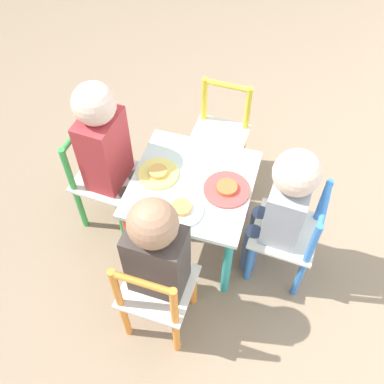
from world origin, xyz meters
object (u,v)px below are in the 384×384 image
(chair_blue, at_px, (290,236))
(child_front, at_px, (107,149))
(chair_orange, at_px, (156,294))
(chair_green, at_px, (103,179))
(child_back, at_px, (283,205))
(kids_table, at_px, (192,194))
(plate_right, at_px, (181,209))
(chair_yellow, at_px, (220,138))
(plate_back, at_px, (227,189))
(plate_front, at_px, (158,173))
(child_right, at_px, (159,254))

(chair_blue, xyz_separation_m, child_front, (-0.06, -0.80, 0.22))
(chair_orange, bearing_deg, chair_blue, -136.06)
(chair_green, height_order, child_back, child_back)
(child_front, bearing_deg, chair_blue, -89.88)
(child_front, bearing_deg, kids_table, -90.00)
(chair_orange, distance_m, plate_right, 0.33)
(chair_yellow, relative_size, plate_back, 2.87)
(kids_table, height_order, plate_back, plate_back)
(chair_yellow, bearing_deg, child_front, -131.78)
(plate_back, bearing_deg, child_back, 83.64)
(chair_green, relative_size, chair_orange, 1.00)
(chair_orange, relative_size, plate_front, 3.20)
(chair_blue, xyz_separation_m, chair_orange, (0.40, -0.44, 0.00))
(chair_green, height_order, plate_back, chair_green)
(chair_green, bearing_deg, plate_front, -92.05)
(chair_orange, bearing_deg, plate_right, -90.89)
(chair_green, relative_size, child_right, 0.69)
(kids_table, height_order, chair_yellow, chair_yellow)
(chair_blue, distance_m, chair_yellow, 0.62)
(chair_green, distance_m, chair_orange, 0.62)
(chair_blue, bearing_deg, chair_green, -90.11)
(kids_table, bearing_deg, child_right, -1.78)
(child_front, distance_m, plate_back, 0.52)
(child_front, xyz_separation_m, child_back, (0.05, 0.74, -0.04))
(child_back, bearing_deg, chair_yellow, -138.12)
(chair_green, bearing_deg, chair_blue, -89.89)
(kids_table, distance_m, plate_right, 0.17)
(kids_table, bearing_deg, plate_back, 90.00)
(kids_table, relative_size, child_right, 0.63)
(kids_table, bearing_deg, plate_front, -90.00)
(chair_orange, bearing_deg, child_back, -131.51)
(child_right, height_order, plate_back, child_right)
(chair_yellow, bearing_deg, chair_orange, -90.04)
(child_front, relative_size, child_right, 1.05)
(child_front, bearing_deg, plate_back, -88.85)
(plate_back, xyz_separation_m, plate_right, (0.14, -0.14, -0.00))
(kids_table, bearing_deg, chair_yellow, 178.29)
(chair_green, height_order, plate_right, chair_green)
(chair_green, height_order, child_right, child_right)
(chair_yellow, distance_m, child_back, 0.61)
(child_right, bearing_deg, child_front, -46.07)
(chair_blue, xyz_separation_m, plate_back, (-0.03, -0.29, 0.17))
(child_back, relative_size, plate_back, 3.95)
(chair_blue, distance_m, child_right, 0.59)
(plate_right, bearing_deg, child_right, -2.91)
(kids_table, relative_size, chair_yellow, 0.91)
(child_front, distance_m, child_right, 0.53)
(child_front, xyz_separation_m, plate_right, (0.17, 0.37, -0.05))
(kids_table, relative_size, plate_front, 2.92)
(plate_front, bearing_deg, plate_back, 90.00)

